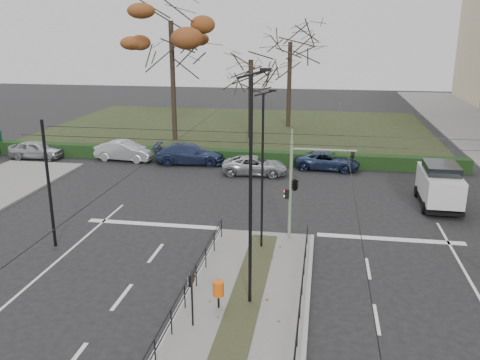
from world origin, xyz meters
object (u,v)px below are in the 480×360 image
object	(u,v)px
streetlamp_median_near	(251,191)
parked_car_fourth	(255,165)
info_panel	(192,284)
rust_tree	(171,21)
parked_car_first	(36,150)
litter_bin	(218,289)
parked_car_second	(125,151)
bare_tree_center	(290,48)
parked_car_third	(190,154)
bare_tree_near	(251,66)
streetlamp_median_far	(263,170)
parked_car_fifth	(328,161)
white_van	(440,184)
traffic_light	(297,183)

from	to	relation	value
streetlamp_median_near	parked_car_fourth	xyz separation A→B (m)	(-2.22, 17.51, -3.79)
info_panel	rust_tree	world-z (taller)	rust_tree
parked_car_first	litter_bin	bearing A→B (deg)	-139.06
litter_bin	parked_car_fourth	xyz separation A→B (m)	(-1.15, 18.09, -0.24)
parked_car_second	bare_tree_center	distance (m)	20.87
parked_car_first	parked_car_fourth	bearing A→B (deg)	-98.00
info_panel	bare_tree_center	bearing A→B (deg)	89.30
streetlamp_median_near	rust_tree	bearing A→B (deg)	111.74
info_panel	parked_car_fourth	distance (m)	19.39
parked_car_third	parked_car_first	bearing A→B (deg)	86.75
parked_car_first	rust_tree	distance (m)	15.59
bare_tree_center	bare_tree_near	size ratio (longest dim) A/B	1.20
streetlamp_median_far	parked_car_fourth	bearing A→B (deg)	99.20
bare_tree_near	streetlamp_median_far	bearing A→B (deg)	-80.50
info_panel	parked_car_fifth	xyz separation A→B (m)	(4.49, 21.51, -1.04)
parked_car_first	parked_car_third	size ratio (longest dim) A/B	0.79
parked_car_third	rust_tree	xyz separation A→B (m)	(-3.56, 8.00, 9.70)
bare_tree_center	white_van	bearing A→B (deg)	-65.84
parked_car_first	bare_tree_near	size ratio (longest dim) A/B	0.44
streetlamp_median_near	parked_car_fifth	size ratio (longest dim) A/B	1.84
rust_tree	white_van	bearing A→B (deg)	-36.63
parked_car_second	bare_tree_center	xyz separation A→B (m)	(11.44, 15.89, 7.21)
parked_car_second	streetlamp_median_near	bearing A→B (deg)	-141.77
litter_bin	parked_car_second	bearing A→B (deg)	119.71
rust_tree	parked_car_fifth	bearing A→B (deg)	-29.96
parked_car_first	parked_car_second	size ratio (longest dim) A/B	0.91
info_panel	parked_car_second	bearing A→B (deg)	116.92
litter_bin	parked_car_third	world-z (taller)	parked_car_third
parked_car_fourth	bare_tree_center	bearing A→B (deg)	-4.70
traffic_light	white_van	xyz separation A→B (m)	(7.81, 6.42, -1.61)
parked_car_fourth	bare_tree_center	size ratio (longest dim) A/B	0.40
parked_car_first	parked_car_fourth	xyz separation A→B (m)	(17.57, -1.70, -0.08)
parked_car_first	bare_tree_center	bearing A→B (deg)	-50.89
parked_car_first	white_van	xyz separation A→B (m)	(28.85, -6.51, 0.58)
parked_car_second	bare_tree_center	world-z (taller)	bare_tree_center
info_panel	bare_tree_near	size ratio (longest dim) A/B	0.21
rust_tree	traffic_light	bearing A→B (deg)	-60.13
bare_tree_center	parked_car_fifth	distance (m)	18.07
traffic_light	bare_tree_center	xyz separation A→B (m)	(-2.49, 29.39, 5.07)
parked_car_second	bare_tree_near	size ratio (longest dim) A/B	0.49
parked_car_third	white_van	size ratio (longest dim) A/B	1.11
parked_car_fourth	white_van	distance (m)	12.28
litter_bin	parked_car_third	distance (m)	21.18
streetlamp_median_near	parked_car_third	bearing A→B (deg)	110.79
traffic_light	streetlamp_median_near	xyz separation A→B (m)	(-1.25, -6.28, 1.53)
traffic_light	litter_bin	world-z (taller)	traffic_light
litter_bin	parked_car_third	xyz separation A→B (m)	(-6.38, 20.20, -0.11)
info_panel	streetlamp_median_far	size ratio (longest dim) A/B	0.27
litter_bin	white_van	size ratio (longest dim) A/B	0.22
bare_tree_near	parked_car_fifth	distance (m)	13.46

